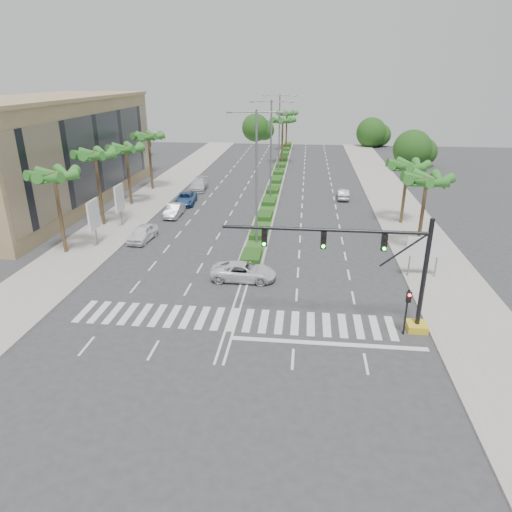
# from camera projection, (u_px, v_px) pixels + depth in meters

# --- Properties ---
(ground) EXTENTS (160.00, 160.00, 0.00)m
(ground) POSITION_uv_depth(u_px,v_px,m) (233.00, 320.00, 29.43)
(ground) COLOR #333335
(ground) RESTS_ON ground
(footpath_right) EXTENTS (6.00, 120.00, 0.15)m
(footpath_right) POSITION_uv_depth(u_px,v_px,m) (411.00, 229.00, 46.32)
(footpath_right) COLOR gray
(footpath_right) RESTS_ON ground
(footpath_left) EXTENTS (6.00, 120.00, 0.15)m
(footpath_left) POSITION_uv_depth(u_px,v_px,m) (123.00, 220.00, 49.41)
(footpath_left) COLOR gray
(footpath_left) RESTS_ON ground
(median) EXTENTS (2.20, 75.00, 0.20)m
(median) POSITION_uv_depth(u_px,v_px,m) (278.00, 175.00, 70.93)
(median) COLOR gray
(median) RESTS_ON ground
(median_grass) EXTENTS (1.80, 75.00, 0.04)m
(median_grass) POSITION_uv_depth(u_px,v_px,m) (278.00, 175.00, 70.89)
(median_grass) COLOR #29571E
(median_grass) RESTS_ON median
(building) EXTENTS (12.00, 36.00, 12.00)m
(building) POSITION_uv_depth(u_px,v_px,m) (49.00, 154.00, 53.85)
(building) COLOR tan
(building) RESTS_ON ground
(signal_gantry) EXTENTS (12.60, 1.20, 7.20)m
(signal_gantry) POSITION_uv_depth(u_px,v_px,m) (385.00, 277.00, 27.20)
(signal_gantry) COLOR gold
(signal_gantry) RESTS_ON ground
(pedestrian_signal) EXTENTS (0.28, 0.36, 3.00)m
(pedestrian_signal) POSITION_uv_depth(u_px,v_px,m) (407.00, 305.00, 26.97)
(pedestrian_signal) COLOR black
(pedestrian_signal) RESTS_ON ground
(direction_sign) EXTENTS (2.70, 0.11, 3.40)m
(direction_sign) POSITION_uv_depth(u_px,v_px,m) (425.00, 249.00, 34.52)
(direction_sign) COLOR slate
(direction_sign) RESTS_ON ground
(billboard_near) EXTENTS (0.18, 2.10, 4.35)m
(billboard_near) POSITION_uv_depth(u_px,v_px,m) (94.00, 215.00, 40.88)
(billboard_near) COLOR slate
(billboard_near) RESTS_ON ground
(billboard_far) EXTENTS (0.18, 2.10, 4.35)m
(billboard_far) POSITION_uv_depth(u_px,v_px,m) (119.00, 198.00, 46.42)
(billboard_far) COLOR slate
(billboard_far) RESTS_ON ground
(palm_left_near) EXTENTS (4.57, 4.68, 7.55)m
(palm_left_near) POSITION_uv_depth(u_px,v_px,m) (54.00, 178.00, 37.86)
(palm_left_near) COLOR brown
(palm_left_near) RESTS_ON ground
(palm_left_mid) EXTENTS (4.57, 4.68, 7.95)m
(palm_left_mid) POSITION_uv_depth(u_px,v_px,m) (95.00, 157.00, 45.10)
(palm_left_mid) COLOR brown
(palm_left_mid) RESTS_ON ground
(palm_left_far) EXTENTS (4.57, 4.68, 7.35)m
(palm_left_far) POSITION_uv_depth(u_px,v_px,m) (126.00, 151.00, 52.70)
(palm_left_far) COLOR brown
(palm_left_far) RESTS_ON ground
(palm_left_end) EXTENTS (4.57, 4.68, 7.75)m
(palm_left_end) POSITION_uv_depth(u_px,v_px,m) (148.00, 138.00, 59.94)
(palm_left_end) COLOR brown
(palm_left_end) RESTS_ON ground
(palm_right_near) EXTENTS (4.57, 4.68, 7.05)m
(palm_right_near) POSITION_uv_depth(u_px,v_px,m) (427.00, 183.00, 38.58)
(palm_right_near) COLOR brown
(palm_right_near) RESTS_ON ground
(palm_right_far) EXTENTS (4.57, 4.68, 6.75)m
(palm_right_far) POSITION_uv_depth(u_px,v_px,m) (407.00, 168.00, 46.07)
(palm_right_far) COLOR brown
(palm_right_far) RESTS_ON ground
(palm_median_a) EXTENTS (4.57, 4.68, 8.05)m
(palm_median_a) POSITION_uv_depth(u_px,v_px,m) (283.00, 122.00, 77.54)
(palm_median_a) COLOR brown
(palm_median_a) RESTS_ON ground
(palm_median_b) EXTENTS (4.57, 4.68, 8.05)m
(palm_median_b) POSITION_uv_depth(u_px,v_px,m) (287.00, 115.00, 91.39)
(palm_median_b) COLOR brown
(palm_median_b) RESTS_ON ground
(streetlight_near) EXTENTS (5.10, 0.25, 12.00)m
(streetlight_near) POSITION_uv_depth(u_px,v_px,m) (256.00, 172.00, 39.83)
(streetlight_near) COLOR slate
(streetlight_near) RESTS_ON ground
(streetlight_mid) EXTENTS (5.10, 0.25, 12.00)m
(streetlight_mid) POSITION_uv_depth(u_px,v_px,m) (271.00, 145.00, 54.60)
(streetlight_mid) COLOR slate
(streetlight_mid) RESTS_ON ground
(streetlight_far) EXTENTS (5.10, 0.25, 12.00)m
(streetlight_far) POSITION_uv_depth(u_px,v_px,m) (279.00, 130.00, 69.37)
(streetlight_far) COLOR slate
(streetlight_far) RESTS_ON ground
(car_parked_a) EXTENTS (2.08, 4.42, 1.46)m
(car_parked_a) POSITION_uv_depth(u_px,v_px,m) (142.00, 233.00, 43.14)
(car_parked_a) COLOR white
(car_parked_a) RESTS_ON ground
(car_parked_b) EXTENTS (1.49, 4.26, 1.40)m
(car_parked_b) POSITION_uv_depth(u_px,v_px,m) (174.00, 210.00, 50.60)
(car_parked_b) COLOR #B4B4B9
(car_parked_b) RESTS_ON ground
(car_parked_c) EXTENTS (2.65, 5.04, 1.35)m
(car_parked_c) POSITION_uv_depth(u_px,v_px,m) (186.00, 199.00, 55.39)
(car_parked_c) COLOR #2F5892
(car_parked_c) RESTS_ON ground
(car_parked_d) EXTENTS (2.33, 5.18, 1.47)m
(car_parked_d) POSITION_uv_depth(u_px,v_px,m) (199.00, 185.00, 62.15)
(car_parked_d) COLOR silver
(car_parked_d) RESTS_ON ground
(car_crossing) EXTENTS (4.99, 2.33, 1.38)m
(car_crossing) POSITION_uv_depth(u_px,v_px,m) (244.00, 271.00, 34.88)
(car_crossing) COLOR white
(car_crossing) RESTS_ON ground
(car_right) EXTENTS (1.50, 4.07, 1.33)m
(car_right) POSITION_uv_depth(u_px,v_px,m) (343.00, 194.00, 57.68)
(car_right) COLOR #A0A0A4
(car_right) RESTS_ON ground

